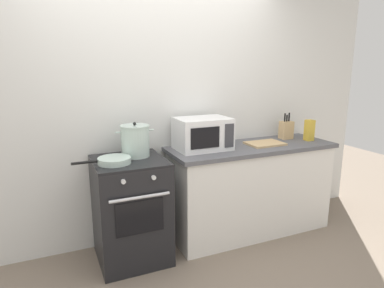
% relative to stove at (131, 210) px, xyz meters
% --- Properties ---
extents(ground_plane, '(10.00, 10.00, 0.00)m').
position_rel_stove_xyz_m(ground_plane, '(0.35, -0.60, -0.46)').
color(ground_plane, '#7A6B5B').
extents(back_wall, '(4.40, 0.10, 2.50)m').
position_rel_stove_xyz_m(back_wall, '(0.65, 0.37, 0.79)').
color(back_wall, silver).
rests_on(back_wall, ground_plane).
extents(lower_cabinet_right, '(1.64, 0.56, 0.88)m').
position_rel_stove_xyz_m(lower_cabinet_right, '(1.25, 0.02, -0.02)').
color(lower_cabinet_right, white).
rests_on(lower_cabinet_right, ground_plane).
extents(countertop_right, '(1.70, 0.60, 0.04)m').
position_rel_stove_xyz_m(countertop_right, '(1.25, 0.02, 0.44)').
color(countertop_right, '#59595E').
rests_on(countertop_right, lower_cabinet_right).
extents(stove, '(0.60, 0.64, 0.92)m').
position_rel_stove_xyz_m(stove, '(0.00, 0.00, 0.00)').
color(stove, black).
rests_on(stove, ground_plane).
extents(stock_pot, '(0.33, 0.25, 0.30)m').
position_rel_stove_xyz_m(stock_pot, '(0.08, 0.09, 0.60)').
color(stock_pot, silver).
rests_on(stock_pot, stove).
extents(frying_pan, '(0.47, 0.27, 0.05)m').
position_rel_stove_xyz_m(frying_pan, '(-0.14, -0.07, 0.48)').
color(frying_pan, silver).
rests_on(frying_pan, stove).
extents(microwave, '(0.50, 0.37, 0.30)m').
position_rel_stove_xyz_m(microwave, '(0.73, 0.08, 0.61)').
color(microwave, white).
rests_on(microwave, countertop_right).
extents(cutting_board, '(0.36, 0.26, 0.02)m').
position_rel_stove_xyz_m(cutting_board, '(1.39, 0.00, 0.47)').
color(cutting_board, tan).
rests_on(cutting_board, countertop_right).
extents(knife_block, '(0.13, 0.10, 0.28)m').
position_rel_stove_xyz_m(knife_block, '(1.76, 0.14, 0.56)').
color(knife_block, tan).
rests_on(knife_block, countertop_right).
extents(pasta_box, '(0.08, 0.08, 0.22)m').
position_rel_stove_xyz_m(pasta_box, '(1.93, -0.03, 0.57)').
color(pasta_box, gold).
rests_on(pasta_box, countertop_right).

